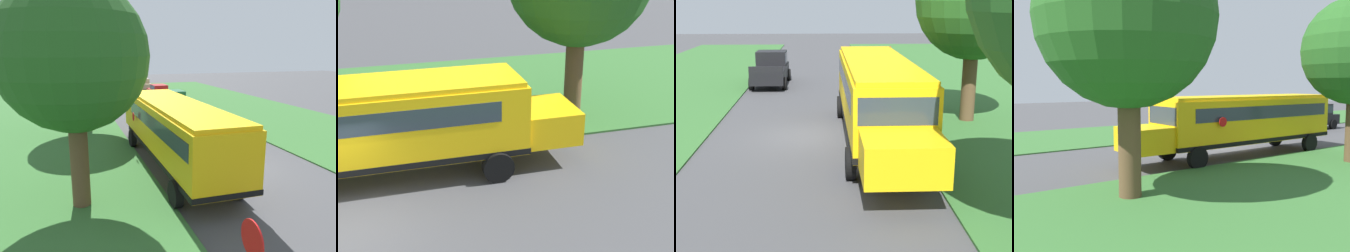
{
  "view_description": "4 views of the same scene",
  "coord_description": "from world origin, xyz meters",
  "views": [
    {
      "loc": [
        -7.39,
        -13.35,
        5.49
      ],
      "look_at": [
        -1.85,
        4.62,
        1.11
      ],
      "focal_mm": 35.0,
      "sensor_mm": 36.0,
      "label": 1
    },
    {
      "loc": [
        11.07,
        1.42,
        7.42
      ],
      "look_at": [
        -2.63,
        5.32,
        1.36
      ],
      "focal_mm": 50.0,
      "sensor_mm": 36.0,
      "label": 2
    },
    {
      "loc": [
        -0.64,
        18.22,
        5.33
      ],
      "look_at": [
        -1.32,
        3.62,
        1.39
      ],
      "focal_mm": 50.0,
      "sensor_mm": 36.0,
      "label": 3
    },
    {
      "loc": [
        -17.67,
        15.18,
        3.82
      ],
      "look_at": [
        -1.3,
        3.71,
        1.63
      ],
      "focal_mm": 42.0,
      "sensor_mm": 36.0,
      "label": 4
    }
  ],
  "objects": [
    {
      "name": "pickup_truck",
      "position": [
        2.7,
        -12.26,
        1.07
      ],
      "size": [
        2.28,
        5.4,
        2.1
      ],
      "color": "black",
      "rests_on": "ground"
    },
    {
      "name": "oak_tree_roadside_mid",
      "position": [
        -6.4,
        9.4,
        5.86
      ],
      "size": [
        5.8,
        5.8,
        8.78
      ],
      "color": "brown",
      "rests_on": "ground"
    },
    {
      "name": "grass_far_side",
      "position": [
        9.0,
        0.0,
        0.04
      ],
      "size": [
        10.0,
        80.0,
        0.07
      ],
      "primitive_type": "cube",
      "color": "#33662D",
      "rests_on": "ground"
    },
    {
      "name": "school_bus",
      "position": [
        -2.72,
        0.82,
        1.92
      ],
      "size": [
        2.84,
        12.42,
        3.16
      ],
      "color": "yellow",
      "rests_on": "ground"
    },
    {
      "name": "ground_plane",
      "position": [
        0.0,
        0.0,
        0.0
      ],
      "size": [
        120.0,
        120.0,
        0.0
      ],
      "primitive_type": "plane",
      "color": "#424244"
    }
  ]
}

